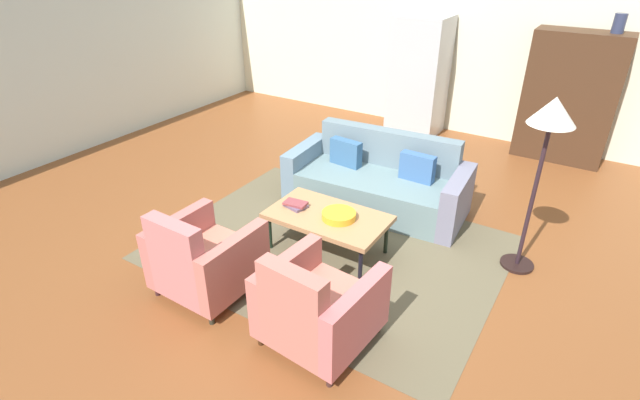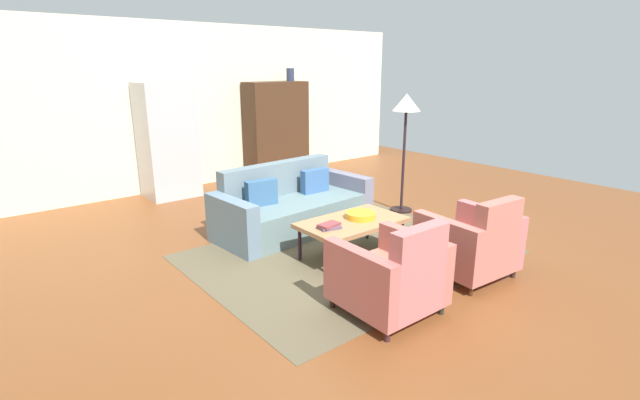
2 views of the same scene
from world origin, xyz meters
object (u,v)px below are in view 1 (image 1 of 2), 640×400
(armchair_right, at_px, (315,310))
(book_stack, at_px, (296,205))
(coffee_table, at_px, (328,218))
(fruit_bowl, at_px, (339,215))
(armchair_left, at_px, (202,261))
(cabinet, at_px, (569,98))
(floor_lamp, at_px, (550,128))
(vase_tall, at_px, (619,23))
(couch, at_px, (378,182))
(refrigerator, at_px, (419,76))

(armchair_right, height_order, book_stack, armchair_right)
(coffee_table, xyz_separation_m, fruit_bowl, (0.13, -0.00, 0.07))
(armchair_left, height_order, armchair_right, same)
(armchair_right, distance_m, fruit_bowl, 1.26)
(cabinet, bearing_deg, coffee_table, -112.44)
(floor_lamp, bearing_deg, coffee_table, -155.82)
(armchair_right, distance_m, book_stack, 1.49)
(vase_tall, bearing_deg, book_stack, -120.70)
(fruit_bowl, bearing_deg, vase_tall, 64.78)
(book_stack, height_order, floor_lamp, floor_lamp)
(armchair_left, relative_size, book_stack, 3.42)
(book_stack, bearing_deg, coffee_table, 5.57)
(couch, bearing_deg, coffee_table, 86.38)
(armchair_left, bearing_deg, fruit_bowl, 59.11)
(vase_tall, bearing_deg, cabinet, 179.23)
(cabinet, distance_m, vase_tall, 1.08)
(coffee_table, distance_m, book_stack, 0.38)
(couch, bearing_deg, vase_tall, -130.00)
(coffee_table, bearing_deg, refrigerator, 98.98)
(couch, relative_size, armchair_left, 2.45)
(armchair_right, height_order, cabinet, cabinet)
(armchair_left, xyz_separation_m, floor_lamp, (2.34, 1.95, 1.10))
(fruit_bowl, height_order, floor_lamp, floor_lamp)
(vase_tall, bearing_deg, armchair_left, -116.87)
(fruit_bowl, distance_m, refrigerator, 3.86)
(book_stack, height_order, cabinet, cabinet)
(armchair_right, bearing_deg, refrigerator, 108.22)
(armchair_left, xyz_separation_m, fruit_bowl, (0.73, 1.17, 0.12))
(couch, height_order, vase_tall, vase_tall)
(coffee_table, bearing_deg, couch, 90.28)
(cabinet, relative_size, refrigerator, 0.97)
(coffee_table, bearing_deg, armchair_right, -62.98)
(armchair_left, xyz_separation_m, refrigerator, (0.01, 4.93, 0.58))
(vase_tall, bearing_deg, couch, -126.10)
(coffee_table, height_order, cabinet, cabinet)
(armchair_right, relative_size, floor_lamp, 0.51)
(couch, relative_size, vase_tall, 8.96)
(book_stack, distance_m, vase_tall, 4.77)
(armchair_right, height_order, refrigerator, refrigerator)
(armchair_left, bearing_deg, refrigerator, 91.05)
(couch, relative_size, fruit_bowl, 6.35)
(armchair_left, distance_m, cabinet, 5.53)
(coffee_table, relative_size, fruit_bowl, 3.54)
(cabinet, xyz_separation_m, vase_tall, (0.35, -0.00, 1.02))
(couch, relative_size, floor_lamp, 1.25)
(armchair_left, bearing_deg, couch, 76.91)
(refrigerator, bearing_deg, armchair_left, -90.07)
(couch, distance_m, cabinet, 3.19)
(fruit_bowl, bearing_deg, refrigerator, 100.87)
(armchair_right, bearing_deg, armchair_left, -175.33)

